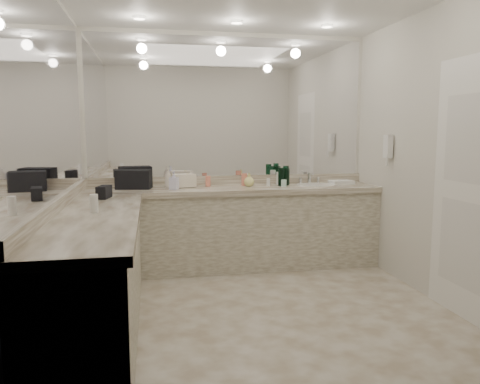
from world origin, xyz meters
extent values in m
plane|color=#BDB4A2|center=(0.00, 0.00, 0.00)|extent=(3.20, 3.20, 0.00)
cube|color=beige|center=(0.00, 1.50, 1.30)|extent=(3.20, 0.02, 2.60)
cube|color=beige|center=(-1.60, 0.00, 1.30)|extent=(0.02, 3.00, 2.60)
cube|color=beige|center=(1.60, 0.00, 1.30)|extent=(0.02, 3.00, 2.60)
cube|color=beige|center=(0.00, 1.20, 0.42)|extent=(3.20, 0.60, 0.84)
cube|color=beige|center=(0.00, 1.19, 0.87)|extent=(3.20, 0.64, 0.06)
cube|color=beige|center=(-1.30, -0.30, 0.42)|extent=(0.60, 2.40, 0.84)
cube|color=beige|center=(-1.29, -0.30, 0.87)|extent=(0.64, 2.42, 0.06)
cube|color=beige|center=(0.00, 1.48, 0.95)|extent=(3.20, 0.04, 0.10)
cube|color=beige|center=(-1.58, 0.00, 0.95)|extent=(0.04, 3.00, 0.10)
cube|color=white|center=(0.00, 1.49, 1.77)|extent=(3.12, 0.01, 1.55)
cube|color=white|center=(-1.59, 0.00, 1.77)|extent=(0.01, 2.92, 1.55)
cylinder|color=white|center=(0.95, 1.20, 0.90)|extent=(0.44, 0.44, 0.03)
cube|color=silver|center=(0.95, 1.41, 0.97)|extent=(0.24, 0.16, 0.14)
cube|color=white|center=(1.56, 0.70, 1.35)|extent=(0.06, 0.10, 0.24)
cube|color=white|center=(1.59, -0.50, 1.05)|extent=(0.02, 0.82, 2.10)
cube|color=black|center=(-1.06, 1.27, 1.00)|extent=(0.39, 0.28, 0.20)
cube|color=black|center=(-1.30, 0.56, 0.96)|extent=(0.13, 0.22, 0.11)
cube|color=silver|center=(-0.53, 1.29, 0.97)|extent=(0.27, 0.21, 0.14)
cube|color=white|center=(1.28, 1.25, 0.92)|extent=(0.28, 0.20, 0.04)
cylinder|color=white|center=(-1.30, -0.20, 0.97)|extent=(0.06, 0.06, 0.14)
imported|color=silver|center=(-0.70, 1.29, 1.00)|extent=(0.09, 0.09, 0.20)
imported|color=silver|center=(-0.64, 1.10, 1.00)|extent=(0.11, 0.11, 0.19)
imported|color=#DFD97F|center=(0.19, 1.25, 0.97)|extent=(0.13, 0.13, 0.15)
cylinder|color=#13492C|center=(0.55, 1.20, 1.00)|extent=(0.07, 0.07, 0.20)
cylinder|color=#13492C|center=(0.64, 1.30, 0.99)|extent=(0.07, 0.07, 0.18)
cylinder|color=#13492C|center=(0.62, 1.27, 1.01)|extent=(0.06, 0.06, 0.22)
cylinder|color=#13492C|center=(0.57, 1.28, 0.99)|extent=(0.07, 0.07, 0.19)
cylinder|color=#E57F66|center=(0.15, 1.31, 0.97)|extent=(0.06, 0.06, 0.14)
cylinder|color=white|center=(0.57, 1.35, 0.97)|extent=(0.07, 0.07, 0.14)
cylinder|color=#E57F66|center=(-0.26, 1.32, 0.96)|extent=(0.06, 0.06, 0.12)
cylinder|color=#F2D84C|center=(-1.14, 1.24, 0.95)|extent=(0.05, 0.05, 0.11)
cylinder|color=#3F3F4C|center=(-0.94, 1.17, 0.94)|extent=(0.06, 0.06, 0.08)
cylinder|color=#F2D84C|center=(-0.48, 1.30, 0.97)|extent=(0.04, 0.04, 0.15)
cylinder|color=silver|center=(0.57, 1.16, 0.94)|extent=(0.06, 0.06, 0.08)
cylinder|color=#F2D84C|center=(-0.45, 1.32, 0.95)|extent=(0.06, 0.06, 0.10)
cylinder|color=white|center=(0.41, 1.24, 0.94)|extent=(0.04, 0.04, 0.09)
camera|label=1|loc=(-0.87, -3.81, 1.51)|focal=35.00mm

